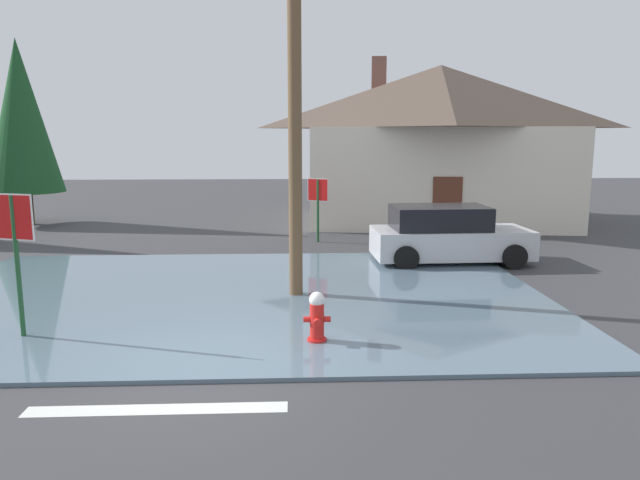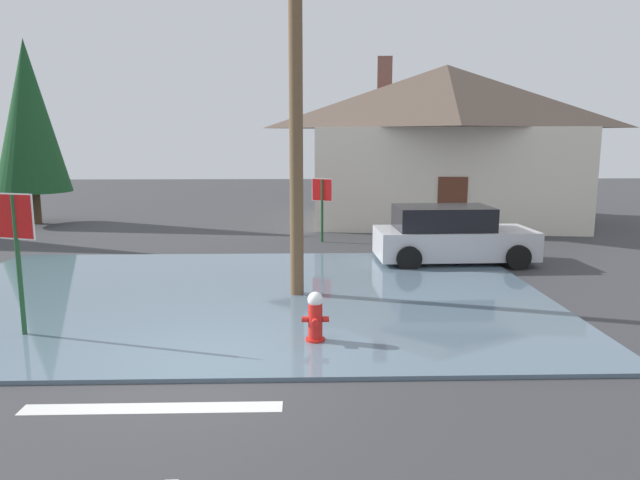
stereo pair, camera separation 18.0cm
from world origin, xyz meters
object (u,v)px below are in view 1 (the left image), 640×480
stop_sign_near (15,236)px  parked_car (447,236)px  utility_pole (295,67)px  house (439,142)px  fire_hydrant (317,319)px  pine_tree_tall_left (21,117)px  stop_sign_far (318,197)px

stop_sign_near → parked_car: 10.47m
parked_car → utility_pole: bearing=-140.8°
stop_sign_near → house: 17.31m
fire_hydrant → parked_car: (3.76, 6.28, 0.30)m
utility_pole → pine_tree_tall_left: 15.13m
fire_hydrant → parked_car: parked_car is taller
utility_pole → stop_sign_far: bearing=83.6°
stop_sign_near → fire_hydrant: (4.89, -0.47, -1.32)m
fire_hydrant → house: 15.55m
stop_sign_near → fire_hydrant: size_ratio=2.77×
house → pine_tree_tall_left: pine_tree_tall_left is taller
stop_sign_far → pine_tree_tall_left: (-11.00, 4.41, 2.65)m
fire_hydrant → stop_sign_far: bearing=87.5°
fire_hydrant → parked_car: 7.32m
parked_car → pine_tree_tall_left: 16.65m
stop_sign_far → parked_car: stop_sign_far is taller
utility_pole → house: size_ratio=0.81×
house → utility_pole: bearing=-116.7°
stop_sign_near → pine_tree_tall_left: bearing=112.7°
utility_pole → parked_car: 6.60m
fire_hydrant → house: house is taller
parked_car → stop_sign_far: bearing=134.6°
stop_sign_near → parked_car: (8.65, 5.81, -1.02)m
stop_sign_near → house: bearing=53.4°
utility_pole → stop_sign_near: bearing=-151.5°
stop_sign_far → parked_car: 4.80m
stop_sign_near → pine_tree_tall_left: size_ratio=0.35×
utility_pole → parked_car: (4.08, 3.32, -3.98)m
fire_hydrant → pine_tree_tall_left: 17.98m
fire_hydrant → stop_sign_near: bearing=174.5°
house → stop_sign_near: bearing=-126.6°
house → pine_tree_tall_left: (-15.97, -0.25, 0.94)m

